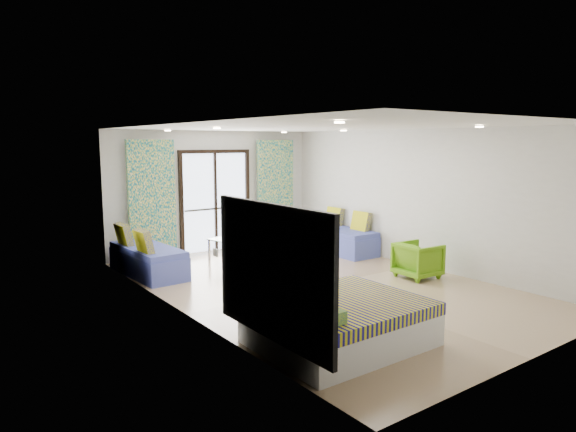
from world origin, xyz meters
TOP-DOWN VIEW (x-y plane):
  - floor at (0.00, 0.00)m, footprint 5.00×7.50m
  - ceiling at (0.00, 0.00)m, footprint 5.00×7.50m
  - wall_back at (0.00, 3.75)m, footprint 5.00×0.01m
  - wall_front at (0.00, -3.75)m, footprint 5.00×0.01m
  - wall_left at (-2.50, 0.00)m, footprint 0.01×7.50m
  - wall_right at (2.50, 0.00)m, footprint 0.01×7.50m
  - balcony_door at (0.00, 3.72)m, footprint 1.76×0.08m
  - balcony_rail at (0.00, 3.73)m, footprint 1.52×0.03m
  - curtain_left at (-1.55, 3.57)m, footprint 1.00×0.10m
  - curtain_right at (1.55, 3.57)m, footprint 1.00×0.10m
  - downlight_a at (-1.40, -2.00)m, footprint 0.12×0.12m
  - downlight_b at (1.40, -2.00)m, footprint 0.12×0.12m
  - downlight_c at (-1.40, 1.00)m, footprint 0.12×0.12m
  - downlight_d at (1.40, 1.00)m, footprint 0.12×0.12m
  - downlight_e at (-1.40, 3.00)m, footprint 0.12×0.12m
  - downlight_f at (1.40, 3.00)m, footprint 0.12×0.12m
  - headboard at (-2.46, -2.12)m, footprint 0.06×2.10m
  - switch_plate at (-2.47, -0.87)m, footprint 0.02×0.10m
  - bed at (-1.48, -2.12)m, footprint 1.96×1.60m
  - daybed_left at (-2.12, 2.47)m, footprint 0.85×1.95m
  - daybed_right at (2.12, 1.89)m, footprint 0.79×1.94m
  - coffee_table at (-0.27, 2.65)m, footprint 0.83×0.83m
  - vase at (-0.20, 2.70)m, footprint 0.23×0.24m
  - armchair at (1.78, -0.63)m, footprint 0.69×0.73m

SIDE VIEW (x-z plane):
  - floor at x=0.00m, z-range -0.01..0.01m
  - bed at x=-1.48m, z-range -0.06..0.62m
  - daybed_left at x=-2.12m, z-range -0.18..0.76m
  - daybed_right at x=2.12m, z-range -0.18..0.77m
  - armchair at x=1.78m, z-range 0.00..0.71m
  - coffee_table at x=-0.27m, z-range 0.01..0.80m
  - vase at x=-0.20m, z-range 0.45..0.64m
  - balcony_rail at x=0.00m, z-range 0.93..0.97m
  - headboard at x=-2.46m, z-range 0.30..1.80m
  - switch_plate at x=-2.47m, z-range 1.00..1.10m
  - curtain_left at x=-1.55m, z-range 0.00..2.50m
  - curtain_right at x=1.55m, z-range 0.00..2.50m
  - balcony_door at x=0.00m, z-range 0.12..2.40m
  - wall_back at x=0.00m, z-range 0.00..2.70m
  - wall_front at x=0.00m, z-range 0.00..2.70m
  - wall_left at x=-2.50m, z-range 0.00..2.70m
  - wall_right at x=2.50m, z-range 0.00..2.70m
  - downlight_a at x=-1.40m, z-range 2.66..2.68m
  - downlight_b at x=1.40m, z-range 2.66..2.68m
  - downlight_c at x=-1.40m, z-range 2.66..2.68m
  - downlight_d at x=1.40m, z-range 2.66..2.68m
  - downlight_e at x=-1.40m, z-range 2.66..2.68m
  - downlight_f at x=1.40m, z-range 2.66..2.68m
  - ceiling at x=0.00m, z-range 2.70..2.71m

